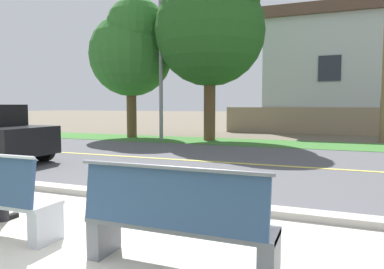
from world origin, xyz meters
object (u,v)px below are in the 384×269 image
shade_tree_far_left (132,48)px  shade_tree_left (213,22)px  bench_right (176,223)px  streetlamp (163,45)px

shade_tree_far_left → shade_tree_left: 4.07m
bench_right → streetlamp: streetlamp is taller
shade_tree_far_left → bench_right: bearing=-57.4°
bench_right → streetlamp: 13.12m
bench_right → shade_tree_left: (-3.57, 11.64, 4.52)m
shade_tree_far_left → streetlamp: bearing=-16.8°
streetlamp → shade_tree_left: (2.12, 0.40, 0.87)m
shade_tree_far_left → shade_tree_left: bearing=-2.4°
bench_right → shade_tree_left: shade_tree_left is taller
shade_tree_far_left → shade_tree_left: size_ratio=0.83×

